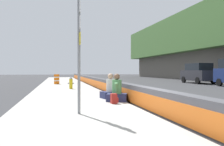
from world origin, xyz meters
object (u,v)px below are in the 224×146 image
object	(u,v)px
seated_person_foreground	(117,93)
seated_person_middle	(111,90)
route_sign_post	(79,46)
fire_hydrant	(71,83)
parked_car_fourth	(198,73)
backpack	(114,99)
construction_barrel	(57,79)

from	to	relation	value
seated_person_foreground	seated_person_middle	distance (m)	1.13
route_sign_post	fire_hydrant	distance (m)	10.40
seated_person_middle	parked_car_fourth	world-z (taller)	parked_car_fourth
fire_hydrant	seated_person_middle	world-z (taller)	seated_person_middle
backpack	seated_person_foreground	bearing A→B (deg)	-22.16
construction_barrel	parked_car_fourth	xyz separation A→B (m)	(0.29, -15.67, 0.56)
seated_person_foreground	seated_person_middle	xyz separation A→B (m)	(1.13, 0.03, -0.00)
seated_person_middle	construction_barrel	distance (m)	13.22
backpack	construction_barrel	xyz separation A→B (m)	(14.82, 2.29, 0.28)
seated_person_middle	construction_barrel	world-z (taller)	seated_person_middle
backpack	seated_person_middle	bearing A→B (deg)	-8.15
fire_hydrant	backpack	distance (m)	8.38
route_sign_post	parked_car_fourth	xyz separation A→B (m)	(17.10, -14.95, -1.05)
route_sign_post	parked_car_fourth	size ratio (longest dim) A/B	0.74
seated_person_foreground	route_sign_post	bearing A→B (deg)	145.42
seated_person_middle	backpack	distance (m)	1.88
seated_person_foreground	backpack	size ratio (longest dim) A/B	2.99
seated_person_foreground	construction_barrel	bearing A→B (deg)	10.37
parked_car_fourth	construction_barrel	bearing A→B (deg)	91.08
seated_person_foreground	construction_barrel	world-z (taller)	seated_person_foreground
construction_barrel	fire_hydrant	bearing A→B (deg)	-171.09
construction_barrel	parked_car_fourth	distance (m)	15.68
backpack	construction_barrel	distance (m)	15.00
seated_person_foreground	construction_barrel	distance (m)	14.33
backpack	fire_hydrant	bearing A→B (deg)	8.66
fire_hydrant	construction_barrel	bearing A→B (deg)	8.91
fire_hydrant	backpack	xyz separation A→B (m)	(-8.28, -1.26, -0.25)
seated_person_foreground	construction_barrel	xyz separation A→B (m)	(14.10, 2.58, 0.11)
fire_hydrant	route_sign_post	bearing A→B (deg)	178.28
route_sign_post	fire_hydrant	bearing A→B (deg)	-1.72
route_sign_post	seated_person_middle	xyz separation A→B (m)	(3.84, -1.84, -1.72)
backpack	parked_car_fourth	bearing A→B (deg)	-41.51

